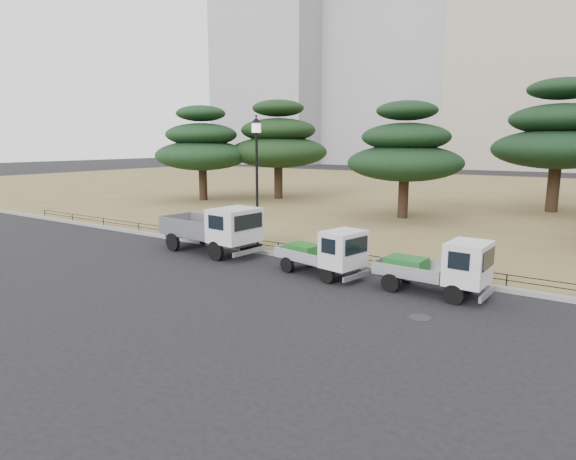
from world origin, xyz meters
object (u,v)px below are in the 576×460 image
Objects in this scene: street_lamp at (257,161)px; truck_kei_front at (325,252)px; truck_large at (214,227)px; truck_kei_rear at (440,267)px; tarp_pile at (186,228)px.

truck_kei_front is at bearing -22.87° from street_lamp.
truck_kei_front is (5.76, -0.49, -0.28)m from truck_large.
truck_large is 9.79m from truck_kei_rear.
street_lamp is 3.01× the size of tarp_pile.
truck_kei_front is 4.03m from truck_kei_rear.
truck_large is 1.39× the size of truck_kei_front.
street_lamp is 5.66m from tarp_pile.
truck_kei_rear is at bearing 3.40° from truck_large.
street_lamp reaches higher than truck_large.
truck_kei_front is 1.89× the size of tarp_pile.
truck_kei_rear reaches higher than tarp_pile.
truck_kei_rear is 13.21m from tarp_pile.
street_lamp is at bearing -1.39° from tarp_pile.
truck_kei_rear is (4.03, 0.13, 0.02)m from truck_kei_front.
truck_large is 3.66m from tarp_pile.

